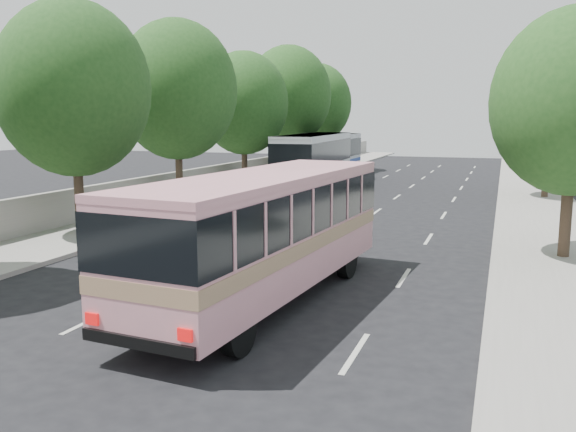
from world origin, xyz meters
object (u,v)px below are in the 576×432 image
at_px(white_pickup, 292,196).
at_px(tour_coach_rear, 328,152).
at_px(pink_bus, 265,223).
at_px(tour_coach_front, 315,156).
at_px(pink_taxi, 312,222).

distance_m(white_pickup, tour_coach_rear, 18.02).
relative_size(pink_bus, tour_coach_front, 0.86).
relative_size(pink_taxi, tour_coach_rear, 0.37).
xyz_separation_m(tour_coach_front, tour_coach_rear, (-1.05, 6.99, -0.14)).
bearing_deg(tour_coach_front, pink_bus, -79.00).
bearing_deg(tour_coach_front, pink_taxi, -76.57).
relative_size(pink_bus, white_pickup, 1.71).
xyz_separation_m(pink_taxi, white_pickup, (-2.72, 5.68, 0.18)).
xyz_separation_m(white_pickup, tour_coach_front, (-2.19, 10.70, 1.24)).
xyz_separation_m(pink_bus, tour_coach_front, (-6.12, 24.06, 0.11)).
bearing_deg(pink_bus, tour_coach_rear, 107.92).
bearing_deg(tour_coach_rear, tour_coach_front, -80.35).
distance_m(tour_coach_front, tour_coach_rear, 7.07).
height_order(white_pickup, tour_coach_rear, tour_coach_rear).
height_order(pink_bus, tour_coach_front, tour_coach_front).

